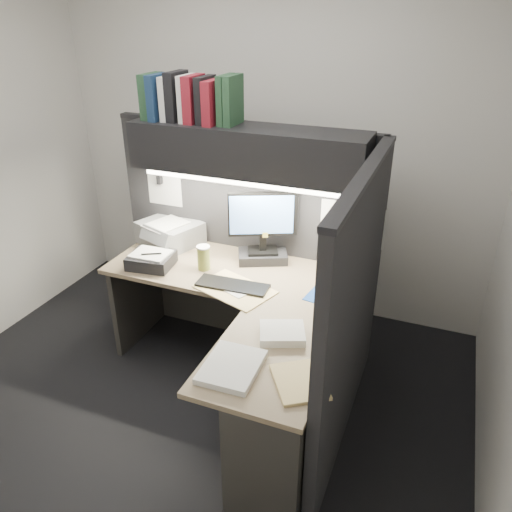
% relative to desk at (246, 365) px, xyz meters
% --- Properties ---
extents(floor, '(3.50, 3.50, 0.00)m').
position_rel_desk_xyz_m(floor, '(-0.43, 0.00, -0.44)').
color(floor, black).
rests_on(floor, ground).
extents(wall_back, '(3.50, 0.04, 2.70)m').
position_rel_desk_xyz_m(wall_back, '(-0.43, 1.50, 0.91)').
color(wall_back, silver).
rests_on(wall_back, floor).
extents(partition_back, '(1.90, 0.06, 1.60)m').
position_rel_desk_xyz_m(partition_back, '(-0.40, 0.93, 0.36)').
color(partition_back, black).
rests_on(partition_back, floor).
extents(partition_right, '(0.06, 1.50, 1.60)m').
position_rel_desk_xyz_m(partition_right, '(0.55, 0.18, 0.36)').
color(partition_right, black).
rests_on(partition_right, floor).
extents(desk, '(1.70, 1.53, 0.73)m').
position_rel_desk_xyz_m(desk, '(0.00, 0.00, 0.00)').
color(desk, '#7D6B4F').
rests_on(desk, floor).
extents(overhead_shelf, '(1.55, 0.34, 0.30)m').
position_rel_desk_xyz_m(overhead_shelf, '(-0.30, 0.75, 1.06)').
color(overhead_shelf, black).
rests_on(overhead_shelf, partition_back).
extents(task_light_tube, '(1.32, 0.04, 0.04)m').
position_rel_desk_xyz_m(task_light_tube, '(-0.30, 0.61, 0.89)').
color(task_light_tube, white).
rests_on(task_light_tube, overhead_shelf).
extents(monitor, '(0.43, 0.33, 0.50)m').
position_rel_desk_xyz_m(monitor, '(-0.19, 0.76, 0.49)').
color(monitor, black).
rests_on(monitor, desk).
extents(keyboard, '(0.47, 0.18, 0.02)m').
position_rel_desk_xyz_m(keyboard, '(-0.24, 0.35, 0.30)').
color(keyboard, black).
rests_on(keyboard, desk).
extents(mousepad, '(0.26, 0.24, 0.00)m').
position_rel_desk_xyz_m(mousepad, '(0.35, 0.45, 0.29)').
color(mousepad, navy).
rests_on(mousepad, desk).
extents(mouse, '(0.09, 0.13, 0.04)m').
position_rel_desk_xyz_m(mouse, '(0.33, 0.44, 0.31)').
color(mouse, black).
rests_on(mouse, mousepad).
extents(telephone, '(0.27, 0.27, 0.08)m').
position_rel_desk_xyz_m(telephone, '(0.36, 0.71, 0.33)').
color(telephone, '#C1B695').
rests_on(telephone, desk).
extents(coffee_cup, '(0.10, 0.10, 0.16)m').
position_rel_desk_xyz_m(coffee_cup, '(-0.51, 0.50, 0.37)').
color(coffee_cup, '#A8A243').
rests_on(coffee_cup, desk).
extents(printer, '(0.50, 0.47, 0.16)m').
position_rel_desk_xyz_m(printer, '(-0.94, 0.78, 0.37)').
color(printer, gray).
rests_on(printer, desk).
extents(notebook_stack, '(0.32, 0.28, 0.09)m').
position_rel_desk_xyz_m(notebook_stack, '(-0.87, 0.41, 0.33)').
color(notebook_stack, black).
rests_on(notebook_stack, desk).
extents(open_folder, '(0.54, 0.44, 0.01)m').
position_rel_desk_xyz_m(open_folder, '(-0.21, 0.32, 0.29)').
color(open_folder, '#E2C77F').
rests_on(open_folder, desk).
extents(paper_stack_a, '(0.30, 0.27, 0.05)m').
position_rel_desk_xyz_m(paper_stack_a, '(0.23, -0.04, 0.31)').
color(paper_stack_a, white).
rests_on(paper_stack_a, desk).
extents(paper_stack_b, '(0.27, 0.34, 0.03)m').
position_rel_desk_xyz_m(paper_stack_b, '(0.09, -0.38, 0.30)').
color(paper_stack_b, white).
rests_on(paper_stack_b, desk).
extents(manila_stack, '(0.35, 0.36, 0.02)m').
position_rel_desk_xyz_m(manila_stack, '(0.42, -0.35, 0.30)').
color(manila_stack, '#E2C77F').
rests_on(manila_stack, desk).
extents(binder_row, '(0.64, 0.26, 0.30)m').
position_rel_desk_xyz_m(binder_row, '(-0.69, 0.76, 1.35)').
color(binder_row, '#214329').
rests_on(binder_row, overhead_shelf).
extents(pinned_papers, '(1.76, 1.31, 0.51)m').
position_rel_desk_xyz_m(pinned_papers, '(-0.00, 0.56, 0.61)').
color(pinned_papers, white).
rests_on(pinned_papers, partition_back).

